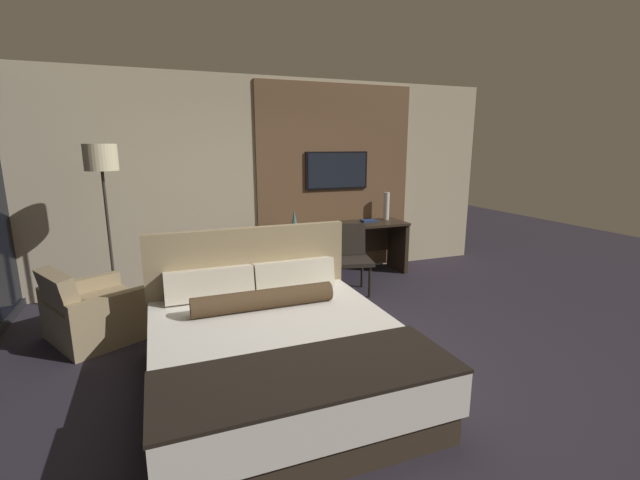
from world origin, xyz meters
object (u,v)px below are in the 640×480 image
(desk, at_px, (343,240))
(armchair_by_window, at_px, (95,314))
(vase_tall, at_px, (386,206))
(vase_short, at_px, (294,218))
(desk_chair, at_px, (348,252))
(bed, at_px, (277,350))
(book, at_px, (369,221))
(floor_lamp, at_px, (102,172))
(tv, at_px, (337,170))

(desk, xyz_separation_m, armchair_by_window, (-3.17, -1.06, -0.28))
(vase_tall, xyz_separation_m, vase_short, (-1.51, -0.09, -0.08))
(desk_chair, relative_size, armchair_by_window, 0.80)
(bed, height_order, vase_tall, vase_tall)
(bed, xyz_separation_m, book, (2.15, 2.58, 0.48))
(armchair_by_window, xyz_separation_m, floor_lamp, (0.15, 0.61, 1.36))
(desk_chair, height_order, floor_lamp, floor_lamp)
(vase_tall, bearing_deg, bed, -133.07)
(armchair_by_window, bearing_deg, floor_lamp, -41.49)
(bed, xyz_separation_m, desk, (1.72, 2.57, 0.22))
(desk_chair, distance_m, armchair_by_window, 2.99)
(desk, relative_size, vase_tall, 4.52)
(desk, relative_size, book, 8.27)
(vase_tall, relative_size, vase_short, 1.68)
(desk_chair, relative_size, book, 3.86)
(desk, relative_size, floor_lamp, 0.99)
(tv, xyz_separation_m, vase_tall, (0.76, -0.15, -0.55))
(bed, xyz_separation_m, tv, (1.72, 2.81, 1.22))
(desk, relative_size, tv, 1.95)
(armchair_by_window, height_order, floor_lamp, floor_lamp)
(tv, bearing_deg, bed, -121.52)
(tv, bearing_deg, floor_lamp, -167.32)
(armchair_by_window, xyz_separation_m, vase_short, (2.43, 1.05, 0.65))
(armchair_by_window, bearing_deg, desk_chair, -110.54)
(desk_chair, bearing_deg, bed, -115.30)
(floor_lamp, distance_m, vase_short, 2.43)
(desk_chair, distance_m, vase_tall, 1.32)
(floor_lamp, distance_m, vase_tall, 3.88)
(tv, xyz_separation_m, book, (0.43, -0.23, -0.74))
(bed, bearing_deg, armchair_by_window, 133.85)
(floor_lamp, bearing_deg, armchair_by_window, -103.42)
(book, bearing_deg, armchair_by_window, -163.47)
(bed, relative_size, desk, 1.12)
(bed, relative_size, vase_tall, 5.05)
(tv, bearing_deg, desk_chair, -103.62)
(floor_lamp, bearing_deg, tv, 12.68)
(vase_short, bearing_deg, bed, -110.84)
(armchair_by_window, xyz_separation_m, book, (3.60, 1.07, 0.54))
(desk, bearing_deg, vase_tall, 6.47)
(tv, bearing_deg, vase_tall, -11.11)
(floor_lamp, xyz_separation_m, book, (3.45, 0.46, -0.82))
(bed, bearing_deg, desk_chair, 51.71)
(desk, height_order, armchair_by_window, desk)
(desk_chair, bearing_deg, armchair_by_window, -159.48)
(desk, height_order, vase_short, vase_short)
(floor_lamp, bearing_deg, bed, -58.43)
(floor_lamp, relative_size, book, 8.35)
(armchair_by_window, height_order, vase_short, vase_short)
(vase_tall, distance_m, book, 0.39)
(desk, xyz_separation_m, desk_chair, (-0.22, -0.67, -0.01))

